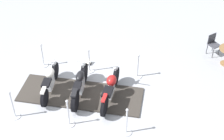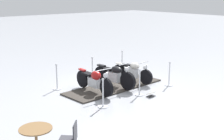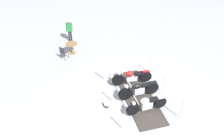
# 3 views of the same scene
# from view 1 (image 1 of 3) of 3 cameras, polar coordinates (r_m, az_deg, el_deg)

# --- Properties ---
(ground_plane) EXTENTS (80.00, 80.00, 0.00)m
(ground_plane) POSITION_cam_1_polar(r_m,az_deg,el_deg) (11.90, -5.43, -4.32)
(ground_plane) COLOR #A8AAB2
(display_platform) EXTENTS (4.45, 1.67, 0.06)m
(display_platform) POSITION_cam_1_polar(r_m,az_deg,el_deg) (11.89, -5.44, -4.22)
(display_platform) COLOR #38332D
(display_platform) RESTS_ON ground_plane
(motorcycle_maroon) EXTENTS (0.74, 2.27, 1.02)m
(motorcycle_maroon) POSITION_cam_1_polar(r_m,az_deg,el_deg) (11.37, -0.23, -2.96)
(motorcycle_maroon) COLOR black
(motorcycle_maroon) RESTS_ON display_platform
(motorcycle_black) EXTENTS (0.64, 2.22, 1.05)m
(motorcycle_black) POSITION_cam_1_polar(r_m,az_deg,el_deg) (11.57, -5.56, -2.39)
(motorcycle_black) COLOR black
(motorcycle_black) RESTS_ON display_platform
(motorcycle_cream) EXTENTS (0.63, 2.10, 0.93)m
(motorcycle_cream) POSITION_cam_1_polar(r_m,az_deg,el_deg) (11.88, -10.62, -1.71)
(motorcycle_cream) COLOR black
(motorcycle_cream) RESTS_ON display_platform
(stanchion_right_mid) EXTENTS (0.35, 0.35, 1.03)m
(stanchion_right_mid) POSITION_cam_1_polar(r_m,az_deg,el_deg) (12.72, -3.92, 0.95)
(stanchion_right_mid) COLOR silver
(stanchion_right_mid) RESTS_ON ground_plane
(stanchion_left_rear) EXTENTS (0.34, 0.34, 1.13)m
(stanchion_left_rear) POSITION_cam_1_polar(r_m,az_deg,el_deg) (11.32, -16.56, -6.45)
(stanchion_left_rear) COLOR silver
(stanchion_left_rear) RESTS_ON ground_plane
(stanchion_left_mid) EXTENTS (0.34, 0.34, 1.09)m
(stanchion_left_mid) POSITION_cam_1_polar(r_m,az_deg,el_deg) (10.73, -7.45, -8.05)
(stanchion_left_mid) COLOR silver
(stanchion_left_mid) RESTS_ON ground_plane
(stanchion_left_front) EXTENTS (0.35, 0.35, 1.06)m
(stanchion_left_front) POSITION_cam_1_polar(r_m,az_deg,el_deg) (10.44, 2.51, -9.53)
(stanchion_left_front) COLOR silver
(stanchion_left_front) RESTS_ON ground_plane
(stanchion_right_front) EXTENTS (0.36, 0.36, 1.03)m
(stanchion_right_front) POSITION_cam_1_polar(r_m,az_deg,el_deg) (12.47, 4.41, -0.04)
(stanchion_right_front) COLOR silver
(stanchion_right_front) RESTS_ON ground_plane
(stanchion_right_rear) EXTENTS (0.34, 0.34, 1.02)m
(stanchion_right_rear) POSITION_cam_1_polar(r_m,az_deg,el_deg) (13.23, -11.78, 1.87)
(stanchion_right_rear) COLOR silver
(stanchion_right_rear) RESTS_ON ground_plane
(info_placard) EXTENTS (0.35, 0.24, 0.19)m
(info_placard) POSITION_cam_1_polar(r_m,az_deg,el_deg) (13.22, -4.35, 1.26)
(info_placard) COLOR #333338
(info_placard) RESTS_ON ground_plane
(cafe_chair_near_table) EXTENTS (0.57, 0.57, 0.89)m
(cafe_chair_near_table) POSITION_cam_1_polar(r_m,az_deg,el_deg) (14.09, 16.99, 4.45)
(cafe_chair_near_table) COLOR #2D2D33
(cafe_chair_near_table) RESTS_ON ground_plane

